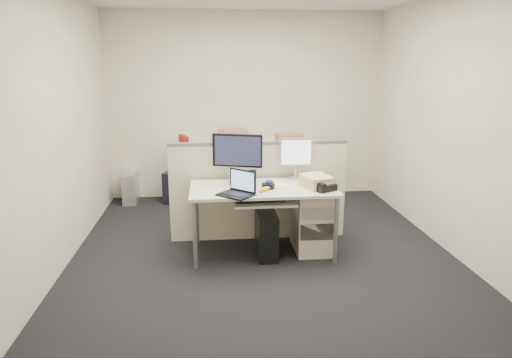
{
  "coord_description": "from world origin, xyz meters",
  "views": [
    {
      "loc": [
        -0.53,
        -4.51,
        1.99
      ],
      "look_at": [
        -0.06,
        0.15,
        0.78
      ],
      "focal_mm": 32.0,
      "sensor_mm": 36.0,
      "label": 1
    }
  ],
  "objects": [
    {
      "name": "wall_front",
      "position": [
        0.0,
        -2.25,
        1.35
      ],
      "size": [
        4.0,
        0.02,
        2.7
      ],
      "primitive_type": "cube",
      "color": "beige",
      "rests_on": "ground"
    },
    {
      "name": "keyboard",
      "position": [
        -0.05,
        -0.14,
        0.64
      ],
      "size": [
        0.5,
        0.21,
        0.03
      ],
      "primitive_type": "cube",
      "rotation": [
        0.0,
        0.0,
        0.07
      ],
      "color": "black",
      "rests_on": "keyboard_tray"
    },
    {
      "name": "manila_folders",
      "position": [
        0.55,
        -0.05,
        0.79
      ],
      "size": [
        0.34,
        0.38,
        0.12
      ],
      "primitive_type": "cube",
      "rotation": [
        0.0,
        0.0,
        0.29
      ],
      "color": "#D1C375",
      "rests_on": "desk"
    },
    {
      "name": "trackball",
      "position": [
        0.05,
        -0.05,
        0.76
      ],
      "size": [
        0.18,
        0.18,
        0.05
      ],
      "primitive_type": "cylinder",
      "rotation": [
        0.0,
        0.0,
        -0.41
      ],
      "color": "black",
      "rests_on": "desk"
    },
    {
      "name": "pc_tower_spare_dark",
      "position": [
        -1.05,
        2.03,
        0.23
      ],
      "size": [
        0.36,
        0.52,
        0.45
      ],
      "primitive_type": "cube",
      "rotation": [
        0.0,
        0.0,
        -0.39
      ],
      "color": "black",
      "rests_on": "floor"
    },
    {
      "name": "cardboard_box_right",
      "position": [
        0.6,
        1.88,
        0.85
      ],
      "size": [
        0.37,
        0.29,
        0.26
      ],
      "primitive_type": "cube",
      "rotation": [
        0.0,
        0.0,
        0.03
      ],
      "color": "#9D755C",
      "rests_on": "back_counter"
    },
    {
      "name": "sticky_pad",
      "position": [
        0.18,
        0.0,
        0.74
      ],
      "size": [
        0.09,
        0.09,
        0.01
      ],
      "primitive_type": "cube",
      "rotation": [
        0.0,
        0.0,
        0.37
      ],
      "color": "gold",
      "rests_on": "desk"
    },
    {
      "name": "pc_tower_spare_silver",
      "position": [
        -1.7,
        2.03,
        0.22
      ],
      "size": [
        0.2,
        0.47,
        0.44
      ],
      "primitive_type": "cube",
      "rotation": [
        0.0,
        0.0,
        0.02
      ],
      "color": "#B7B7BC",
      "rests_on": "floor"
    },
    {
      "name": "cellphone",
      "position": [
        0.1,
        0.2,
        0.74
      ],
      "size": [
        0.08,
        0.11,
        0.01
      ],
      "primitive_type": "cube",
      "rotation": [
        0.0,
        0.0,
        0.34
      ],
      "color": "black",
      "rests_on": "desk"
    },
    {
      "name": "paper_stack",
      "position": [
        0.15,
        0.07,
        0.74
      ],
      "size": [
        0.27,
        0.3,
        0.01
      ],
      "primitive_type": "cube",
      "rotation": [
        0.0,
        0.0,
        0.36
      ],
      "color": "white",
      "rests_on": "desk"
    },
    {
      "name": "desk",
      "position": [
        0.0,
        0.0,
        0.66
      ],
      "size": [
        1.5,
        0.75,
        0.73
      ],
      "color": "beige",
      "rests_on": "floor"
    },
    {
      "name": "back_counter",
      "position": [
        0.0,
        1.93,
        0.36
      ],
      "size": [
        2.0,
        0.6,
        0.72
      ],
      "primitive_type": "cube",
      "color": "beige",
      "rests_on": "floor"
    },
    {
      "name": "red_binder",
      "position": [
        -0.9,
        1.83,
        0.86
      ],
      "size": [
        0.16,
        0.3,
        0.28
      ],
      "primitive_type": "cube",
      "rotation": [
        0.0,
        0.0,
        0.32
      ],
      "color": "#8D0F05",
      "rests_on": "back_counter"
    },
    {
      "name": "floor",
      "position": [
        0.0,
        0.0,
        -0.01
      ],
      "size": [
        4.0,
        4.5,
        0.01
      ],
      "primitive_type": "cube",
      "color": "black",
      "rests_on": "ground"
    },
    {
      "name": "monitor_main",
      "position": [
        -0.25,
        0.18,
        1.0
      ],
      "size": [
        0.57,
        0.35,
        0.53
      ],
      "primitive_type": "cube",
      "rotation": [
        0.0,
        0.0,
        -0.29
      ],
      "color": "black",
      "rests_on": "desk"
    },
    {
      "name": "cubicle_partition",
      "position": [
        0.0,
        0.45,
        0.55
      ],
      "size": [
        2.0,
        0.06,
        1.1
      ],
      "primitive_type": "cube",
      "color": "beige",
      "rests_on": "floor"
    },
    {
      "name": "wall_back",
      "position": [
        0.0,
        2.25,
        1.35
      ],
      "size": [
        4.0,
        0.02,
        2.7
      ],
      "primitive_type": "cube",
      "color": "beige",
      "rests_on": "ground"
    },
    {
      "name": "monitor_small",
      "position": [
        0.4,
        0.32,
        0.95
      ],
      "size": [
        0.37,
        0.2,
        0.45
      ],
      "primitive_type": "cube",
      "rotation": [
        0.0,
        0.0,
        -0.04
      ],
      "color": "#B7B7BC",
      "rests_on": "desk"
    },
    {
      "name": "desk_phone",
      "position": [
        0.6,
        -0.18,
        0.76
      ],
      "size": [
        0.26,
        0.24,
        0.07
      ],
      "primitive_type": "cube",
      "rotation": [
        0.0,
        0.0,
        0.46
      ],
      "color": "black",
      "rests_on": "desk"
    },
    {
      "name": "laptop",
      "position": [
        -0.3,
        -0.28,
        0.85
      ],
      "size": [
        0.39,
        0.39,
        0.24
      ],
      "primitive_type": "cube",
      "rotation": [
        0.0,
        0.0,
        -0.73
      ],
      "color": "black",
      "rests_on": "desk"
    },
    {
      "name": "banana",
      "position": [
        0.0,
        -0.15,
        0.75
      ],
      "size": [
        0.17,
        0.17,
        0.04
      ],
      "primitive_type": "ellipsoid",
      "rotation": [
        0.0,
        0.0,
        0.79
      ],
      "color": "yellow",
      "rests_on": "desk"
    },
    {
      "name": "wall_right",
      "position": [
        2.0,
        0.0,
        1.35
      ],
      "size": [
        0.02,
        4.5,
        2.7
      ],
      "primitive_type": "cube",
      "color": "beige",
      "rests_on": "ground"
    },
    {
      "name": "keyboard_tray",
      "position": [
        0.0,
        -0.18,
        0.62
      ],
      "size": [
        0.62,
        0.32,
        0.02
      ],
      "primitive_type": "cube",
      "color": "beige",
      "rests_on": "desk"
    },
    {
      "name": "drawer_pedestal",
      "position": [
        0.55,
        0.05,
        0.33
      ],
      "size": [
        0.4,
        0.55,
        0.65
      ],
      "primitive_type": "cube",
      "color": "beige",
      "rests_on": "floor"
    },
    {
      "name": "pc_tower_desk",
      "position": [
        0.03,
        -0.05,
        0.23
      ],
      "size": [
        0.2,
        0.5,
        0.47
      ],
      "primitive_type": "cube",
      "rotation": [
        0.0,
        0.0,
        -0.0
      ],
      "color": "black",
      "rests_on": "floor"
    },
    {
      "name": "travel_mug",
      "position": [
        -0.1,
        0.06,
        0.81
      ],
      "size": [
        0.07,
        0.07,
        0.16
      ],
      "primitive_type": "cylinder",
      "rotation": [
        0.0,
        0.0,
        0.0
      ],
      "color": "black",
      "rests_on": "desk"
    },
    {
      "name": "wall_left",
      "position": [
        -2.0,
        0.0,
        1.35
      ],
      "size": [
        0.02,
        4.5,
        2.7
      ],
      "primitive_type": "cube",
      "color": "beige",
      "rests_on": "ground"
    },
    {
      "name": "cardboard_box_left",
      "position": [
        -0.2,
        2.05,
        0.88
      ],
      "size": [
        0.42,
        0.33,
        0.31
      ],
      "primitive_type": "cube",
      "rotation": [
        0.0,
        0.0,
        0.04
      ],
      "color": "#9D755C",
      "rests_on": "back_counter"
    }
  ]
}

